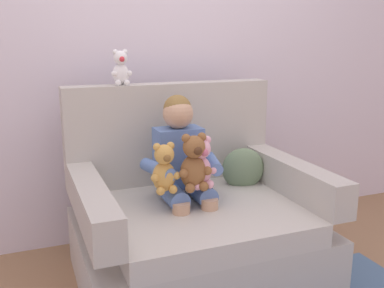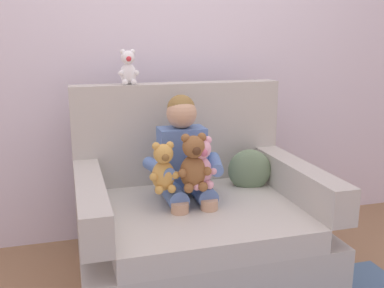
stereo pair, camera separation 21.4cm
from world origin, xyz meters
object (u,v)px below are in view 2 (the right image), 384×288
Objects in this scene: plush_white_on_backrest at (128,68)px; throw_pillow at (249,170)px; seated_child at (185,162)px; plush_brown at (193,164)px; armchair at (195,223)px; plush_honey at (163,168)px; plush_pink at (201,164)px.

plush_white_on_backrest is 0.79× the size of throw_pillow.
seated_child is at bearing -39.29° from plush_white_on_backrest.
plush_brown is (0.00, -0.16, 0.04)m from seated_child.
armchair is 4.90× the size of plush_honey.
seated_child reaches higher than plush_pink.
plush_brown is 1.15× the size of plush_honey.
armchair is at bearing -159.68° from throw_pillow.
plush_honey is at bearing -152.72° from armchair.
throw_pillow is (0.68, -0.24, -0.61)m from plush_white_on_backrest.
armchair is 0.36m from seated_child.
seated_child is 0.17m from plush_brown.
plush_brown is 1.47× the size of plush_white_on_backrest.
plush_brown is at bearing -148.62° from throw_pillow.
plush_pink is 0.47m from throw_pillow.
armchair is 6.27× the size of plush_white_on_backrest.
plush_pink is 0.74m from plush_white_on_backrest.
plush_pink is 0.20m from plush_honey.
plush_white_on_backrest is at bearing 160.44° from throw_pillow.
plush_pink is (0.05, -0.14, 0.03)m from seated_child.
armchair is 0.48m from throw_pillow.
seated_child is at bearing 140.09° from armchair.
seated_child is 0.66m from plush_white_on_backrest.
armchair is at bearing -45.06° from seated_child.
plush_brown reaches higher than plush_honey.
plush_pink is at bearing -43.47° from plush_white_on_backrest.
seated_child reaches higher than plush_honey.
plush_pink reaches higher than throw_pillow.
plush_brown is 0.53m from throw_pillow.
plush_white_on_backrest reaches higher than throw_pillow.
plush_white_on_backrest is at bearing 95.26° from plush_brown.
seated_child is 0.21m from plush_honey.
plush_white_on_backrest is (-0.30, 0.39, 0.85)m from armchair.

